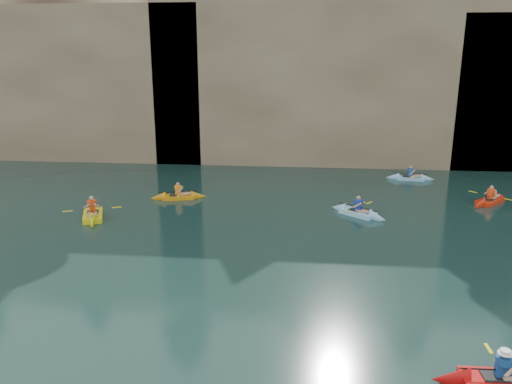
# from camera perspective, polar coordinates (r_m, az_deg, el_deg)

# --- Properties ---
(ground) EXTENTS (160.00, 160.00, 0.00)m
(ground) POSITION_cam_1_polar(r_m,az_deg,el_deg) (12.63, 5.59, -19.10)
(ground) COLOR black
(ground) RESTS_ON ground
(cliff) EXTENTS (70.00, 16.00, 12.00)m
(cliff) POSITION_cam_1_polar(r_m,az_deg,el_deg) (40.41, 6.10, 13.87)
(cliff) COLOR tan
(cliff) RESTS_ON ground
(cliff_slab_west) EXTENTS (26.00, 2.40, 10.56)m
(cliff_slab_west) POSITION_cam_1_polar(r_m,az_deg,el_deg) (38.56, -25.82, 11.29)
(cliff_slab_west) COLOR #9B825E
(cliff_slab_west) RESTS_ON ground
(cliff_slab_center) EXTENTS (24.00, 2.40, 11.40)m
(cliff_slab_center) POSITION_cam_1_polar(r_m,az_deg,el_deg) (33.09, 9.67, 12.85)
(cliff_slab_center) COLOR #9B825E
(cliff_slab_center) RESTS_ON ground
(sea_cave_west) EXTENTS (4.50, 1.00, 4.00)m
(sea_cave_west) POSITION_cam_1_polar(r_m,az_deg,el_deg) (37.32, -23.10, 6.41)
(sea_cave_west) COLOR black
(sea_cave_west) RESTS_ON ground
(sea_cave_center) EXTENTS (3.50, 1.00, 3.20)m
(sea_cave_center) POSITION_cam_1_polar(r_m,az_deg,el_deg) (33.05, -1.08, 5.91)
(sea_cave_center) COLOR black
(sea_cave_center) RESTS_ON ground
(sea_cave_east) EXTENTS (5.00, 1.00, 4.50)m
(sea_cave_east) POSITION_cam_1_polar(r_m,az_deg,el_deg) (34.24, 23.01, 6.12)
(sea_cave_east) COLOR black
(sea_cave_east) RESTS_ON ground
(main_kayaker) EXTENTS (3.07, 2.10, 1.13)m
(main_kayaker) POSITION_cam_1_polar(r_m,az_deg,el_deg) (13.07, 26.21, -18.72)
(main_kayaker) COLOR red
(main_kayaker) RESTS_ON ground
(kayaker_orange) EXTENTS (2.89, 2.09, 1.07)m
(kayaker_orange) POSITION_cam_1_polar(r_m,az_deg,el_deg) (25.67, -8.87, -0.50)
(kayaker_orange) COLOR orange
(kayaker_orange) RESTS_ON ground
(kayaker_ltblue_near) EXTENTS (2.69, 2.36, 1.14)m
(kayaker_ltblue_near) POSITION_cam_1_polar(r_m,az_deg,el_deg) (23.30, 11.55, -2.28)
(kayaker_ltblue_near) COLOR #98D8FF
(kayaker_ltblue_near) RESTS_ON ground
(kayaker_red_far) EXTENTS (2.61, 2.65, 1.12)m
(kayaker_red_far) POSITION_cam_1_polar(r_m,az_deg,el_deg) (27.23, 25.18, -0.88)
(kayaker_red_far) COLOR red
(kayaker_red_far) RESTS_ON ground
(kayaker_yellow) EXTENTS (2.37, 3.20, 1.29)m
(kayaker_yellow) POSITION_cam_1_polar(r_m,az_deg,el_deg) (23.58, -18.14, -2.50)
(kayaker_yellow) COLOR yellow
(kayaker_yellow) RESTS_ON ground
(kayaker_ltblue_mid) EXTENTS (2.77, 2.08, 1.03)m
(kayaker_ltblue_mid) POSITION_cam_1_polar(r_m,az_deg,el_deg) (30.55, 17.18, 1.57)
(kayaker_ltblue_mid) COLOR #8CC7EB
(kayaker_ltblue_mid) RESTS_ON ground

